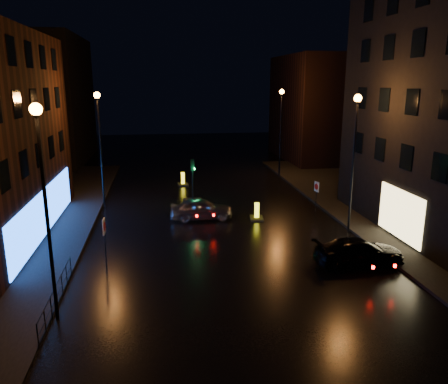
{
  "coord_description": "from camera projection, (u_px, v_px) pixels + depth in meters",
  "views": [
    {
      "loc": [
        -3.58,
        -18.2,
        9.09
      ],
      "look_at": [
        0.05,
        6.27,
        2.8
      ],
      "focal_mm": 35.0,
      "sensor_mm": 36.0,
      "label": 1
    }
  ],
  "objects": [
    {
      "name": "pavement_right",
      "position": [
        422.0,
        217.0,
        29.84
      ],
      "size": [
        12.0,
        44.0,
        0.15
      ],
      "primitive_type": "cube",
      "color": "black",
      "rests_on": "ground"
    },
    {
      "name": "traffic_signal",
      "position": [
        193.0,
        197.0,
        33.33
      ],
      "size": [
        1.4,
        2.4,
        3.45
      ],
      "color": "black",
      "rests_on": "ground"
    },
    {
      "name": "dark_sedan",
      "position": [
        359.0,
        252.0,
        22.16
      ],
      "size": [
        4.78,
        2.26,
        1.35
      ],
      "primitive_type": "imported",
      "rotation": [
        0.0,
        0.0,
        1.65
      ],
      "color": "black",
      "rests_on": "ground"
    },
    {
      "name": "building_far_left",
      "position": [
        48.0,
        100.0,
        49.75
      ],
      "size": [
        8.0,
        16.0,
        14.0
      ],
      "primitive_type": "cube",
      "color": "black",
      "rests_on": "ground"
    },
    {
      "name": "street_lamp_lnear",
      "position": [
        43.0,
        182.0,
        15.8
      ],
      "size": [
        0.44,
        0.44,
        8.37
      ],
      "color": "black",
      "rests_on": "ground"
    },
    {
      "name": "guard_railing",
      "position": [
        56.0,
        291.0,
        17.92
      ],
      "size": [
        0.05,
        6.04,
        1.0
      ],
      "color": "black",
      "rests_on": "ground"
    },
    {
      "name": "road_sign_right",
      "position": [
        316.0,
        189.0,
        30.96
      ],
      "size": [
        0.17,
        0.53,
        2.21
      ],
      "rotation": [
        0.0,
        0.0,
        3.36
      ],
      "color": "black",
      "rests_on": "ground"
    },
    {
      "name": "street_lamp_rnear",
      "position": [
        355.0,
        143.0,
        25.69
      ],
      "size": [
        0.44,
        0.44,
        8.37
      ],
      "color": "black",
      "rests_on": "ground"
    },
    {
      "name": "building_far_right",
      "position": [
        317.0,
        108.0,
        51.53
      ],
      "size": [
        8.0,
        14.0,
        12.0
      ],
      "primitive_type": "cube",
      "color": "black",
      "rests_on": "ground"
    },
    {
      "name": "street_lamp_rfar",
      "position": [
        281.0,
        120.0,
        41.03
      ],
      "size": [
        0.44,
        0.44,
        8.37
      ],
      "color": "black",
      "rests_on": "ground"
    },
    {
      "name": "bollard_near",
      "position": [
        257.0,
        215.0,
        29.63
      ],
      "size": [
        1.04,
        1.41,
        1.14
      ],
      "rotation": [
        0.0,
        0.0,
        -0.14
      ],
      "color": "black",
      "rests_on": "ground"
    },
    {
      "name": "bollard_far",
      "position": [
        183.0,
        182.0,
        39.36
      ],
      "size": [
        0.94,
        1.36,
        1.16
      ],
      "rotation": [
        0.0,
        0.0,
        0.05
      ],
      "color": "black",
      "rests_on": "ground"
    },
    {
      "name": "street_lamp_lfar",
      "position": [
        99.0,
        132.0,
        31.14
      ],
      "size": [
        0.44,
        0.44,
        8.37
      ],
      "color": "black",
      "rests_on": "ground"
    },
    {
      "name": "road_sign_left",
      "position": [
        104.0,
        230.0,
        21.95
      ],
      "size": [
        0.09,
        0.58,
        2.41
      ],
      "rotation": [
        0.0,
        0.0,
        -0.05
      ],
      "color": "black",
      "rests_on": "ground"
    },
    {
      "name": "silver_hatchback",
      "position": [
        201.0,
        209.0,
        29.51
      ],
      "size": [
        4.21,
        1.73,
        1.43
      ],
      "primitive_type": "imported",
      "rotation": [
        0.0,
        0.0,
        1.56
      ],
      "color": "#A3A4AA",
      "rests_on": "ground"
    },
    {
      "name": "ground",
      "position": [
        243.0,
        284.0,
        20.2
      ],
      "size": [
        120.0,
        120.0,
        0.0
      ],
      "primitive_type": "plane",
      "color": "black",
      "rests_on": "ground"
    }
  ]
}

